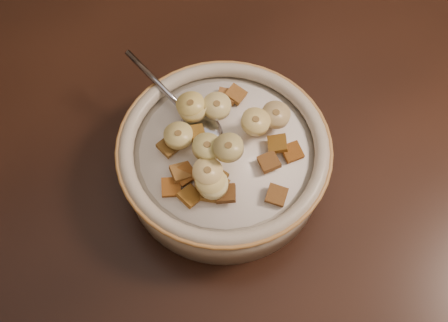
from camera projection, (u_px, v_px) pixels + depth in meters
floor at (294, 262)px, 1.44m from camera, size 4.00×4.50×0.10m
table at (358, 72)px, 0.75m from camera, size 1.44×0.96×0.04m
cereal_bowl at (224, 162)px, 0.63m from camera, size 0.22×0.22×0.05m
milk at (224, 151)px, 0.61m from camera, size 0.19×0.19×0.00m
spoon at (202, 128)px, 0.62m from camera, size 0.05×0.06×0.01m
cereal_square_0 at (204, 179)px, 0.58m from camera, size 0.03×0.03×0.01m
cereal_square_1 at (217, 183)px, 0.57m from camera, size 0.03×0.03×0.01m
cereal_square_2 at (276, 111)px, 0.62m from camera, size 0.03×0.03×0.01m
cereal_square_3 at (277, 195)px, 0.57m from camera, size 0.03×0.03×0.01m
cereal_square_4 at (260, 119)px, 0.61m from camera, size 0.03×0.03×0.01m
cereal_square_5 at (277, 144)px, 0.60m from camera, size 0.03×0.03×0.01m
cereal_square_6 at (269, 162)px, 0.59m from camera, size 0.02×0.02×0.01m
cereal_square_7 at (211, 186)px, 0.58m from camera, size 0.03×0.03×0.01m
cereal_square_8 at (195, 133)px, 0.60m from camera, size 0.03×0.03×0.01m
cereal_square_9 at (226, 193)px, 0.57m from camera, size 0.03×0.03×0.01m
cereal_square_10 at (181, 172)px, 0.58m from camera, size 0.02×0.02×0.01m
cereal_square_11 at (171, 187)px, 0.58m from camera, size 0.03×0.03×0.01m
cereal_square_12 at (185, 174)px, 0.58m from camera, size 0.02×0.02×0.01m
cereal_square_13 at (216, 177)px, 0.58m from camera, size 0.03×0.03×0.01m
cereal_square_14 at (236, 94)px, 0.64m from camera, size 0.03×0.03×0.01m
cereal_square_15 at (292, 152)px, 0.60m from camera, size 0.02×0.02×0.01m
cereal_square_16 at (190, 196)px, 0.57m from camera, size 0.03×0.03×0.01m
cereal_square_17 at (169, 146)px, 0.60m from camera, size 0.02×0.02×0.01m
cereal_square_18 at (193, 110)px, 0.62m from camera, size 0.03×0.03×0.01m
cereal_square_19 at (210, 192)px, 0.58m from camera, size 0.03×0.03×0.01m
cereal_square_20 at (226, 96)px, 0.64m from camera, size 0.03×0.03×0.01m
cereal_square_21 at (259, 122)px, 0.61m from camera, size 0.03×0.03×0.01m
banana_slice_0 at (207, 147)px, 0.58m from camera, size 0.04×0.04×0.02m
banana_slice_1 at (210, 181)px, 0.56m from camera, size 0.04×0.04×0.02m
banana_slice_2 at (228, 148)px, 0.57m from camera, size 0.04×0.04×0.01m
banana_slice_3 at (217, 106)px, 0.61m from camera, size 0.04×0.04×0.01m
banana_slice_4 at (208, 172)px, 0.57m from camera, size 0.04×0.04×0.01m
banana_slice_5 at (276, 115)px, 0.60m from camera, size 0.04×0.04×0.01m
banana_slice_6 at (213, 184)px, 0.57m from camera, size 0.03×0.03×0.01m
banana_slice_7 at (256, 122)px, 0.59m from camera, size 0.04×0.04×0.01m
banana_slice_8 at (191, 105)px, 0.61m from camera, size 0.04×0.04×0.02m
banana_slice_9 at (178, 136)px, 0.59m from camera, size 0.03×0.03×0.01m
banana_slice_10 at (193, 109)px, 0.61m from camera, size 0.03×0.03×0.01m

